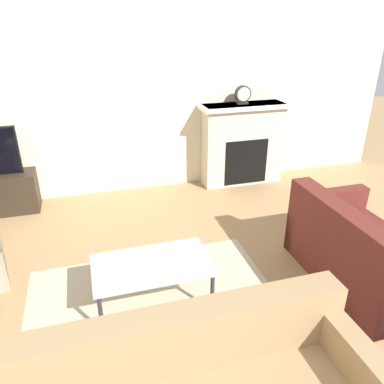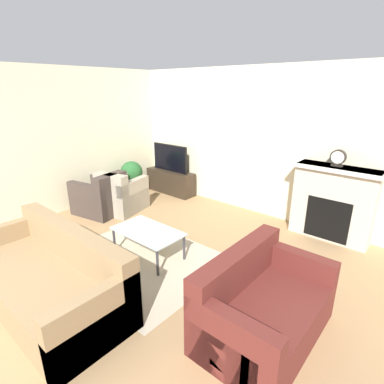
# 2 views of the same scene
# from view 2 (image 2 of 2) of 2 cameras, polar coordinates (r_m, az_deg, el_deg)

# --- Properties ---
(wall_back) EXTENTS (8.21, 0.06, 2.70)m
(wall_back) POSITION_cam_2_polar(r_m,az_deg,el_deg) (5.87, 10.36, 9.45)
(wall_back) COLOR beige
(wall_back) RESTS_ON ground_plane
(wall_left) EXTENTS (0.06, 8.17, 2.70)m
(wall_left) POSITION_cam_2_polar(r_m,az_deg,el_deg) (6.11, -26.11, 8.20)
(wall_left) COLOR beige
(wall_left) RESTS_ON ground_plane
(area_rug) EXTENTS (2.21, 1.79, 0.00)m
(area_rug) POSITION_cam_2_polar(r_m,az_deg,el_deg) (4.43, -9.68, -12.53)
(area_rug) COLOR #B7A88E
(area_rug) RESTS_ON ground_plane
(fireplace) EXTENTS (1.31, 0.43, 1.19)m
(fireplace) POSITION_cam_2_polar(r_m,az_deg,el_deg) (5.21, 25.29, -1.68)
(fireplace) COLOR #BCB2A3
(fireplace) RESTS_ON ground_plane
(tv_stand) EXTENTS (1.23, 0.36, 0.52)m
(tv_stand) POSITION_cam_2_polar(r_m,az_deg,el_deg) (6.95, -4.09, 1.97)
(tv_stand) COLOR #2D2319
(tv_stand) RESTS_ON ground_plane
(tv) EXTENTS (0.98, 0.06, 0.60)m
(tv) POSITION_cam_2_polar(r_m,az_deg,el_deg) (6.80, -4.22, 6.50)
(tv) COLOR black
(tv) RESTS_ON tv_stand
(couch_sectional) EXTENTS (2.20, 0.94, 0.82)m
(couch_sectional) POSITION_cam_2_polar(r_m,az_deg,el_deg) (3.84, -25.53, -14.78)
(couch_sectional) COLOR #8C704C
(couch_sectional) RESTS_ON ground_plane
(couch_loveseat) EXTENTS (0.87, 1.40, 0.82)m
(couch_loveseat) POSITION_cam_2_polar(r_m,az_deg,el_deg) (3.20, 13.11, -20.62)
(couch_loveseat) COLOR #5B231E
(couch_loveseat) RESTS_ON ground_plane
(armchair_by_window) EXTENTS (0.98, 0.86, 0.82)m
(armchair_by_window) POSITION_cam_2_polar(r_m,az_deg,el_deg) (6.03, -17.03, -1.19)
(armchair_by_window) COLOR #3D332D
(armchair_by_window) RESTS_ON ground_plane
(armchair_accent) EXTENTS (0.84, 0.95, 0.82)m
(armchair_accent) POSITION_cam_2_polar(r_m,az_deg,el_deg) (6.02, -13.22, -0.82)
(armchair_accent) COLOR #9E937F
(armchair_accent) RESTS_ON ground_plane
(coffee_table) EXTENTS (1.01, 0.59, 0.40)m
(coffee_table) POSITION_cam_2_polar(r_m,az_deg,el_deg) (4.34, -8.42, -7.74)
(coffee_table) COLOR #333338
(coffee_table) RESTS_ON ground_plane
(potted_plant) EXTENTS (0.48, 0.48, 0.80)m
(potted_plant) POSITION_cam_2_polar(r_m,az_deg,el_deg) (6.75, -11.40, 3.19)
(potted_plant) COLOR beige
(potted_plant) RESTS_ON ground_plane
(mantel_clock) EXTENTS (0.23, 0.07, 0.26)m
(mantel_clock) POSITION_cam_2_polar(r_m,az_deg,el_deg) (5.04, 26.07, 5.88)
(mantel_clock) COLOR #28231E
(mantel_clock) RESTS_ON fireplace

